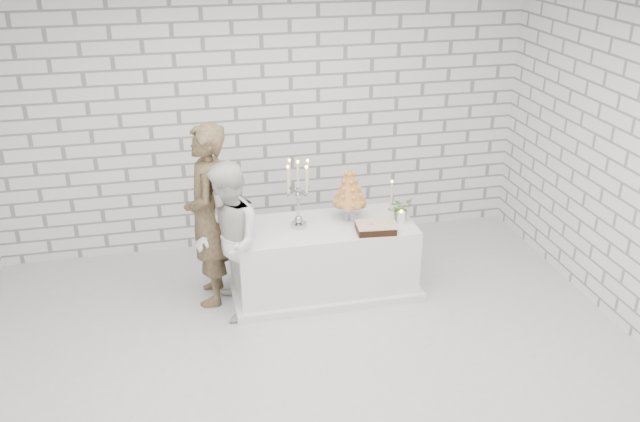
{
  "coord_description": "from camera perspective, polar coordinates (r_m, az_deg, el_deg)",
  "views": [
    {
      "loc": [
        -1.03,
        -4.86,
        3.72
      ],
      "look_at": [
        0.28,
        0.89,
        1.05
      ],
      "focal_mm": 38.54,
      "sensor_mm": 36.0,
      "label": 1
    }
  ],
  "objects": [
    {
      "name": "candelabra",
      "position": [
        6.72,
        -1.83,
        1.4
      ],
      "size": [
        0.35,
        0.35,
        0.71
      ],
      "primitive_type": null,
      "rotation": [
        0.0,
        0.0,
        -0.27
      ],
      "color": "#A8A8B2",
      "rests_on": "cake_table"
    },
    {
      "name": "wall_back",
      "position": [
        7.76,
        -4.67,
        7.63
      ],
      "size": [
        6.0,
        0.01,
        3.0
      ],
      "primitive_type": "cube",
      "color": "white",
      "rests_on": "ground"
    },
    {
      "name": "ceiling",
      "position": [
        5.02,
        -0.87,
        16.08
      ],
      "size": [
        6.0,
        5.0,
        0.01
      ],
      "primitive_type": "cube",
      "color": "white",
      "rests_on": "ground"
    },
    {
      "name": "extra_taper",
      "position": [
        7.19,
        5.95,
        1.21
      ],
      "size": [
        0.08,
        0.08,
        0.32
      ],
      "primitive_type": "cylinder",
      "rotation": [
        0.0,
        0.0,
        -0.35
      ],
      "color": "beige",
      "rests_on": "cake_table"
    },
    {
      "name": "cake_table",
      "position": [
        7.07,
        0.36,
        -3.93
      ],
      "size": [
        1.8,
        0.8,
        0.75
      ],
      "primitive_type": "cube",
      "color": "white",
      "rests_on": "ground"
    },
    {
      "name": "ground",
      "position": [
        6.21,
        -0.69,
        -12.47
      ],
      "size": [
        6.0,
        5.0,
        0.01
      ],
      "primitive_type": "cube",
      "color": "silver",
      "rests_on": "ground"
    },
    {
      "name": "bride",
      "position": [
        6.55,
        -7.64,
        -2.57
      ],
      "size": [
        0.63,
        0.79,
        1.56
      ],
      "primitive_type": "imported",
      "rotation": [
        0.0,
        0.0,
        -1.52
      ],
      "color": "white",
      "rests_on": "ground"
    },
    {
      "name": "pillar_candle",
      "position": [
        6.97,
        6.75,
        -0.54
      ],
      "size": [
        0.08,
        0.08,
        0.12
      ],
      "primitive_type": "cylinder",
      "rotation": [
        0.0,
        0.0,
        0.04
      ],
      "color": "white",
      "rests_on": "cake_table"
    },
    {
      "name": "chocolate_cake",
      "position": [
        6.77,
        4.63,
        -1.38
      ],
      "size": [
        0.4,
        0.3,
        0.08
      ],
      "primitive_type": "cube",
      "rotation": [
        0.0,
        0.0,
        -0.1
      ],
      "color": "black",
      "rests_on": "cake_table"
    },
    {
      "name": "groom",
      "position": [
        6.77,
        -9.29,
        -0.37
      ],
      "size": [
        0.5,
        0.71,
        1.85
      ],
      "primitive_type": "imported",
      "rotation": [
        0.0,
        0.0,
        -1.66
      ],
      "color": "#3E2F1D",
      "rests_on": "ground"
    },
    {
      "name": "flowers",
      "position": [
        7.01,
        6.74,
        0.21
      ],
      "size": [
        0.28,
        0.27,
        0.25
      ],
      "primitive_type": "imported",
      "rotation": [
        0.0,
        0.0,
        0.42
      ],
      "color": "#4A8343",
      "rests_on": "cake_table"
    },
    {
      "name": "wall_front",
      "position": [
        3.4,
        8.47,
        -16.75
      ],
      "size": [
        6.0,
        0.01,
        3.0
      ],
      "primitive_type": "cube",
      "color": "white",
      "rests_on": "ground"
    },
    {
      "name": "croquembouche",
      "position": [
        6.93,
        2.47,
        1.45
      ],
      "size": [
        0.41,
        0.41,
        0.55
      ],
      "primitive_type": null,
      "rotation": [
        0.0,
        0.0,
        0.17
      ],
      "color": "#AC6E2F",
      "rests_on": "cake_table"
    }
  ]
}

